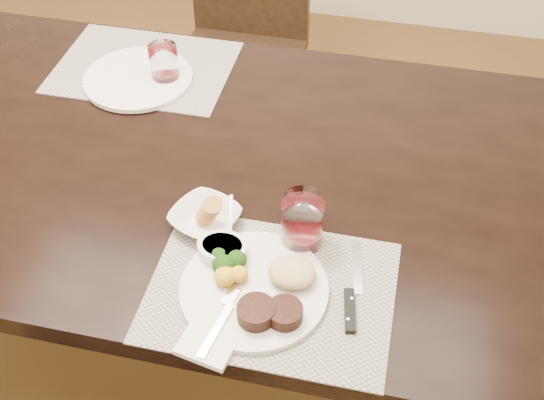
% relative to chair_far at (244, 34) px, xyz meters
% --- Properties ---
extents(ground_plane, '(4.50, 4.50, 0.00)m').
position_rel_chair_far_xyz_m(ground_plane, '(0.00, -0.93, -0.50)').
color(ground_plane, '#4E3519').
rests_on(ground_plane, ground).
extents(dining_table, '(2.00, 1.00, 0.75)m').
position_rel_chair_far_xyz_m(dining_table, '(0.00, -0.93, 0.16)').
color(dining_table, black).
rests_on(dining_table, ground).
extents(chair_far, '(0.42, 0.42, 0.90)m').
position_rel_chair_far_xyz_m(chair_far, '(0.00, 0.00, 0.00)').
color(chair_far, black).
rests_on(chair_far, ground).
extents(placemat_near, '(0.46, 0.34, 0.00)m').
position_rel_chair_far_xyz_m(placemat_near, '(0.38, -1.27, 0.25)').
color(placemat_near, gray).
rests_on(placemat_near, dining_table).
extents(placemat_far, '(0.46, 0.34, 0.00)m').
position_rel_chair_far_xyz_m(placemat_far, '(-0.11, -0.61, 0.25)').
color(placemat_far, gray).
rests_on(placemat_far, dining_table).
extents(dinner_plate, '(0.28, 0.28, 0.05)m').
position_rel_chair_far_xyz_m(dinner_plate, '(0.36, -1.28, 0.27)').
color(dinner_plate, silver).
rests_on(dinner_plate, placemat_near).
extents(napkin_fork, '(0.13, 0.19, 0.02)m').
position_rel_chair_far_xyz_m(napkin_fork, '(0.31, -1.36, 0.26)').
color(napkin_fork, silver).
rests_on(napkin_fork, placemat_near).
extents(steak_knife, '(0.04, 0.22, 0.01)m').
position_rel_chair_far_xyz_m(steak_knife, '(0.53, -1.26, 0.26)').
color(steak_knife, silver).
rests_on(steak_knife, placemat_near).
extents(cracker_bowl, '(0.17, 0.17, 0.06)m').
position_rel_chair_far_xyz_m(cracker_bowl, '(0.21, -1.13, 0.27)').
color(cracker_bowl, silver).
rests_on(cracker_bowl, placemat_near).
extents(sauce_ramekin, '(0.10, 0.15, 0.08)m').
position_rel_chair_far_xyz_m(sauce_ramekin, '(0.27, -1.21, 0.27)').
color(sauce_ramekin, silver).
rests_on(sauce_ramekin, placemat_near).
extents(wine_glass_near, '(0.08, 0.08, 0.12)m').
position_rel_chair_far_xyz_m(wine_glass_near, '(0.41, -1.13, 0.30)').
color(wine_glass_near, white).
rests_on(wine_glass_near, placemat_near).
extents(far_plate, '(0.28, 0.28, 0.01)m').
position_rel_chair_far_xyz_m(far_plate, '(-0.10, -0.68, 0.26)').
color(far_plate, silver).
rests_on(far_plate, placemat_far).
extents(wine_glass_far, '(0.07, 0.07, 0.10)m').
position_rel_chair_far_xyz_m(wine_glass_far, '(-0.03, -0.66, 0.30)').
color(wine_glass_far, white).
rests_on(wine_glass_far, placemat_far).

